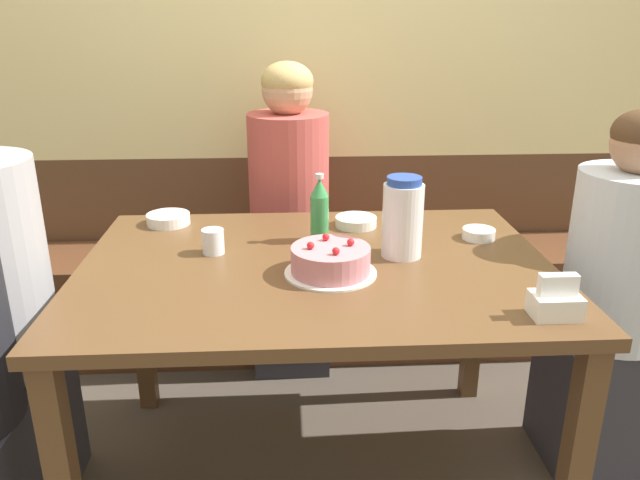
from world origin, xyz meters
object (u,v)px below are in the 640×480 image
(bowl_soup_white, at_px, (479,234))
(person_teal_shirt, at_px, (613,309))
(water_pitcher, at_px, (403,218))
(napkin_holder, at_px, (556,301))
(bowl_side_dish, at_px, (168,219))
(bench_seat, at_px, (306,300))
(glass_water_tall, at_px, (213,241))
(bowl_rice_small, at_px, (356,222))
(person_pale_blue_shirt, at_px, (290,230))
(birthday_cake, at_px, (331,261))
(soju_bottle, at_px, (320,210))

(bowl_soup_white, xyz_separation_m, person_teal_shirt, (0.41, -0.12, -0.21))
(water_pitcher, xyz_separation_m, napkin_holder, (0.28, -0.40, -0.08))
(bowl_side_dish, bearing_deg, bowl_soup_white, -11.40)
(bench_seat, height_order, bowl_side_dish, bowl_side_dish)
(water_pitcher, relative_size, glass_water_tall, 3.21)
(bowl_soup_white, bearing_deg, person_teal_shirt, -16.08)
(bowl_rice_small, bearing_deg, bowl_soup_white, -20.98)
(person_teal_shirt, bearing_deg, water_pitcher, 0.89)
(bowl_soup_white, distance_m, person_pale_blue_shirt, 0.83)
(bowl_side_dish, distance_m, person_teal_shirt, 1.44)
(birthday_cake, xyz_separation_m, bowl_side_dish, (-0.51, 0.45, -0.02))
(bowl_soup_white, xyz_separation_m, person_pale_blue_shirt, (-0.58, 0.56, -0.17))
(birthday_cake, bearing_deg, napkin_holder, -29.19)
(person_teal_shirt, height_order, person_pale_blue_shirt, person_pale_blue_shirt)
(soju_bottle, height_order, glass_water_tall, soju_bottle)
(bowl_side_dish, height_order, glass_water_tall, glass_water_tall)
(bowl_rice_small, relative_size, person_pale_blue_shirt, 0.11)
(bench_seat, xyz_separation_m, bowl_soup_white, (0.51, -0.66, 0.53))
(water_pitcher, bearing_deg, birthday_cake, -150.02)
(person_teal_shirt, bearing_deg, bench_seat, -40.16)
(bench_seat, relative_size, napkin_holder, 24.61)
(soju_bottle, height_order, napkin_holder, soju_bottle)
(napkin_holder, bearing_deg, glass_water_tall, 151.43)
(soju_bottle, bearing_deg, glass_water_tall, -164.23)
(napkin_holder, distance_m, person_pale_blue_shirt, 1.26)
(water_pitcher, xyz_separation_m, person_pale_blue_shirt, (-0.32, 0.69, -0.27))
(bench_seat, distance_m, napkin_holder, 1.41)
(bowl_rice_small, height_order, person_pale_blue_shirt, person_pale_blue_shirt)
(water_pitcher, relative_size, bowl_soup_white, 2.32)
(birthday_cake, distance_m, bowl_side_dish, 0.68)
(soju_bottle, bearing_deg, bowl_side_dish, 159.09)
(napkin_holder, height_order, glass_water_tall, napkin_holder)
(bench_seat, height_order, person_teal_shirt, person_teal_shirt)
(water_pitcher, xyz_separation_m, glass_water_tall, (-0.54, 0.05, -0.08))
(bench_seat, distance_m, bowl_soup_white, 0.99)
(soju_bottle, xyz_separation_m, bowl_side_dish, (-0.49, 0.19, -0.08))
(soju_bottle, bearing_deg, bowl_soup_white, -1.27)
(birthday_cake, distance_m, person_pale_blue_shirt, 0.84)
(birthday_cake, xyz_separation_m, soju_bottle, (-0.01, 0.26, 0.06))
(napkin_holder, distance_m, glass_water_tall, 0.94)
(glass_water_tall, bearing_deg, person_pale_blue_shirt, 70.45)
(bowl_soup_white, height_order, person_teal_shirt, person_teal_shirt)
(soju_bottle, bearing_deg, person_teal_shirt, -8.09)
(bowl_soup_white, distance_m, person_teal_shirt, 0.47)
(napkin_holder, xyz_separation_m, person_pale_blue_shirt, (-0.60, 1.09, -0.19))
(bowl_side_dish, relative_size, person_teal_shirt, 0.12)
(water_pitcher, height_order, person_teal_shirt, person_teal_shirt)
(soju_bottle, bearing_deg, napkin_holder, -46.46)
(soju_bottle, distance_m, person_pale_blue_shirt, 0.61)
(napkin_holder, bearing_deg, water_pitcher, 125.34)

